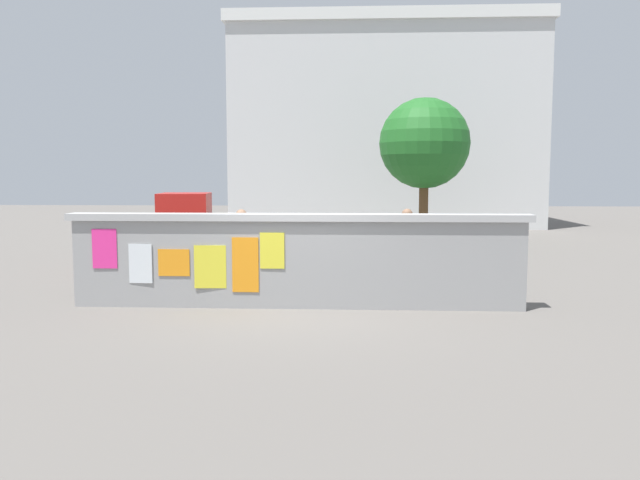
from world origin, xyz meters
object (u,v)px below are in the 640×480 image
Objects in this scene: person_walking at (242,241)px; person_bystander at (407,240)px; auto_rickshaw_truck at (225,231)px; motorcycle at (445,256)px; tree_roadside at (424,144)px; bicycle_near at (319,277)px; bicycle_far at (163,270)px.

person_walking and person_bystander have the same top height.
person_bystander is (3.29, 0.42, 0.00)m from person_walking.
auto_rickshaw_truck reaches higher than motorcycle.
tree_roadside is at bearing 87.17° from motorcycle.
tree_roadside is (4.69, 10.18, 2.41)m from person_walking.
person_walking reaches higher than motorcycle.
tree_roadside is (1.41, 9.76, 2.41)m from person_bystander.
tree_roadside reaches higher than person_bystander.
person_walking reaches higher than bicycle_near.
motorcycle is 0.38× the size of tree_roadside.
person_bystander reaches higher than motorcycle.
tree_roadside is at bearing 81.81° from person_bystander.
person_bystander is at bearing 2.51° from bicycle_far.
tree_roadside is (0.41, 8.20, 2.94)m from motorcycle.
person_walking is 11.47m from tree_roadside.
auto_rickshaw_truck is at bearing -129.65° from tree_roadside.
bicycle_far is (-5.95, -1.77, -0.10)m from motorcycle.
bicycle_near and bicycle_far have the same top height.
motorcycle is at bearing -14.19° from auto_rickshaw_truck.
auto_rickshaw_truck is 9.26m from tree_roadside.
bicycle_near is 1.02× the size of bicycle_far.
person_walking is at bearing -155.27° from motorcycle.
person_walking is 3.31m from person_bystander.
motorcycle is at bearing 16.60° from bicycle_far.
auto_rickshaw_truck is 5.17m from person_bystander.
bicycle_far is 1.03× the size of person_walking.
bicycle_near is at bearing -16.42° from person_walking.
tree_roadside is (6.36, 9.98, 3.04)m from bicycle_far.
motorcycle is 1.16× the size of person_walking.
bicycle_near is 11.50m from tree_roadside.
motorcycle is 1.92m from person_bystander.
person_walking is (-1.56, 0.46, 0.62)m from bicycle_near.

